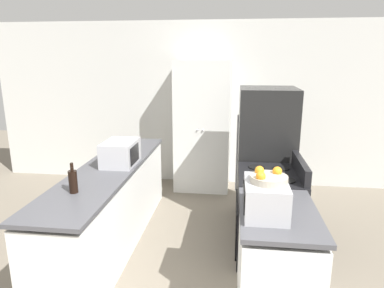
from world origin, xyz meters
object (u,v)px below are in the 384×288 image
at_px(wine_bottle, 73,181).
at_px(stove, 268,214).
at_px(refrigerator, 265,157).
at_px(toaster_oven, 265,198).
at_px(microwave, 121,153).
at_px(pantry_cabinet, 202,126).
at_px(fruit_bowl, 268,178).

bearing_deg(wine_bottle, stove, 22.11).
relative_size(refrigerator, wine_bottle, 6.26).
bearing_deg(refrigerator, toaster_oven, -94.95).
distance_m(microwave, toaster_oven, 1.82).
bearing_deg(wine_bottle, refrigerator, 40.20).
bearing_deg(pantry_cabinet, microwave, -113.60).
height_order(pantry_cabinet, microwave, pantry_cabinet).
height_order(microwave, wine_bottle, wine_bottle).
xyz_separation_m(refrigerator, wine_bottle, (-1.77, -1.49, 0.15)).
bearing_deg(stove, fruit_bowl, -97.55).
height_order(refrigerator, toaster_oven, refrigerator).
relative_size(pantry_cabinet, refrigerator, 1.18).
bearing_deg(refrigerator, fruit_bowl, -94.55).
xyz_separation_m(microwave, toaster_oven, (1.47, -1.06, -0.00)).
relative_size(pantry_cabinet, microwave, 4.24).
bearing_deg(stove, refrigerator, 89.07).
bearing_deg(refrigerator, microwave, -158.21).
height_order(pantry_cabinet, toaster_oven, pantry_cabinet).
bearing_deg(pantry_cabinet, wine_bottle, -109.21).
relative_size(microwave, fruit_bowl, 1.72).
xyz_separation_m(refrigerator, microwave, (-1.62, -0.65, 0.18)).
xyz_separation_m(refrigerator, toaster_oven, (-0.15, -1.71, 0.17)).
bearing_deg(toaster_oven, wine_bottle, 172.30).
height_order(wine_bottle, fruit_bowl, fruit_bowl).
height_order(stove, toaster_oven, toaster_oven).
distance_m(wine_bottle, fruit_bowl, 1.66).
bearing_deg(pantry_cabinet, toaster_oven, -75.06).
bearing_deg(microwave, toaster_oven, -35.81).
relative_size(stove, fruit_bowl, 3.83).
relative_size(pantry_cabinet, toaster_oven, 4.48).
bearing_deg(stove, microwave, 175.31).
xyz_separation_m(pantry_cabinet, wine_bottle, (-0.88, -2.54, -0.00)).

